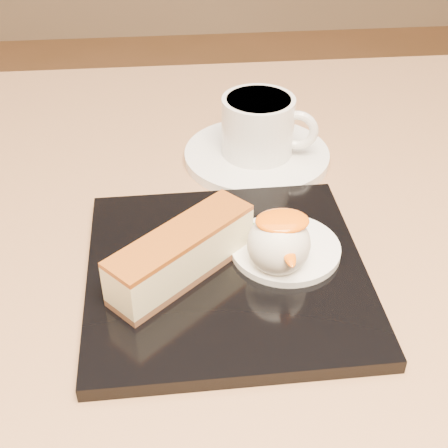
{
  "coord_description": "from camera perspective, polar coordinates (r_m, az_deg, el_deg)",
  "views": [
    {
      "loc": [
        -0.02,
        -0.41,
        1.06
      ],
      "look_at": [
        0.02,
        -0.02,
        0.76
      ],
      "focal_mm": 50.0,
      "sensor_mm": 36.0,
      "label": 1
    }
  ],
  "objects": [
    {
      "name": "coffee_cup",
      "position": [
        0.64,
        3.28,
        9.02
      ],
      "size": [
        0.1,
        0.07,
        0.06
      ],
      "rotation": [
        0.0,
        0.0,
        -0.32
      ],
      "color": "white",
      "rests_on": "saucer"
    },
    {
      "name": "cream_smear",
      "position": [
        0.51,
        5.63,
        -2.25
      ],
      "size": [
        0.09,
        0.09,
        0.01
      ],
      "primitive_type": "cylinder",
      "color": "white",
      "rests_on": "dessert_plate"
    },
    {
      "name": "mango_sauce",
      "position": [
        0.47,
        5.35,
        0.28
      ],
      "size": [
        0.04,
        0.03,
        0.01
      ],
      "primitive_type": "ellipsoid",
      "color": "#FF6708",
      "rests_on": "ice_cream_scoop"
    },
    {
      "name": "mint_sprig",
      "position": [
        0.53,
        2.04,
        -0.41
      ],
      "size": [
        0.03,
        0.02,
        0.0
      ],
      "color": "#2F852B",
      "rests_on": "cream_smear"
    },
    {
      "name": "saucer",
      "position": [
        0.65,
        3.01,
        6.26
      ],
      "size": [
        0.15,
        0.15,
        0.01
      ],
      "primitive_type": "cylinder",
      "color": "white",
      "rests_on": "table"
    },
    {
      "name": "ice_cream_scoop",
      "position": [
        0.48,
        5.02,
        -1.81
      ],
      "size": [
        0.05,
        0.05,
        0.05
      ],
      "primitive_type": "sphere",
      "color": "white",
      "rests_on": "cream_smear"
    },
    {
      "name": "cheesecake",
      "position": [
        0.48,
        -3.89,
        -2.74
      ],
      "size": [
        0.12,
        0.11,
        0.04
      ],
      "rotation": [
        0.0,
        0.0,
        0.73
      ],
      "color": "brown",
      "rests_on": "dessert_plate"
    },
    {
      "name": "dessert_plate",
      "position": [
        0.5,
        0.22,
        -4.48
      ],
      "size": [
        0.22,
        0.22,
        0.01
      ],
      "primitive_type": "cube",
      "rotation": [
        0.0,
        0.0,
        0.01
      ],
      "color": "black",
      "rests_on": "table"
    },
    {
      "name": "table",
      "position": [
        0.64,
        -2.15,
        -13.1
      ],
      "size": [
        0.8,
        0.8,
        0.72
      ],
      "color": "black",
      "rests_on": "ground"
    }
  ]
}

